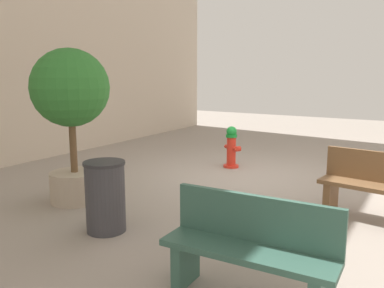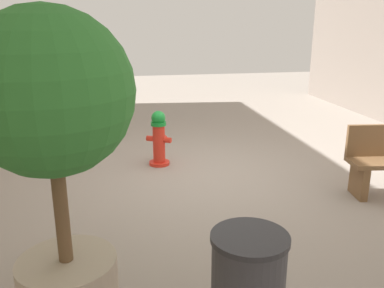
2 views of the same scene
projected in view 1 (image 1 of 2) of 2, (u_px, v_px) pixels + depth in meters
The scene contains 6 objects.
ground_plane at pixel (244, 177), 7.98m from camera, with size 23.40×23.40×0.00m, color gray.
fire_hydrant at pixel (232, 147), 8.70m from camera, with size 0.41×0.40×0.90m.
bench_near at pixel (374, 185), 5.62m from camera, with size 1.48×0.62×0.95m.
bench_far at pixel (250, 248), 3.60m from camera, with size 1.60×0.49×0.95m.
planter_tree at pixel (71, 103), 6.19m from camera, with size 1.21×1.21×2.42m.
trash_bin at pixel (105, 196), 5.17m from camera, with size 0.54×0.54×0.93m.
Camera 1 is at (-3.12, 7.15, 2.05)m, focal length 37.41 mm.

